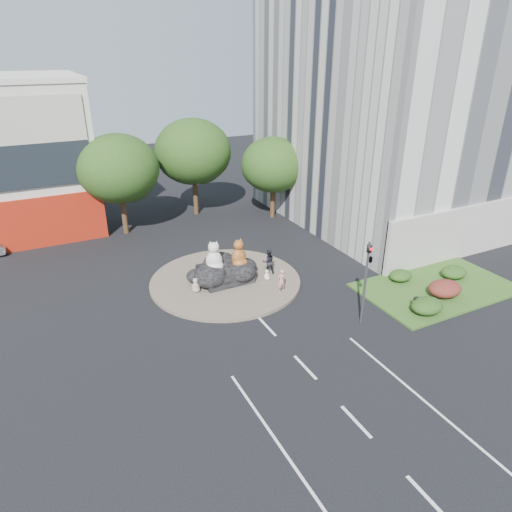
{
  "coord_description": "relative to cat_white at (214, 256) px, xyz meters",
  "views": [
    {
      "loc": [
        -10.27,
        -15.1,
        14.35
      ],
      "look_at": [
        1.77,
        8.96,
        2.0
      ],
      "focal_mm": 32.0,
      "sensor_mm": 36.0,
      "label": 1
    }
  ],
  "objects": [
    {
      "name": "ground",
      "position": [
        0.77,
        -9.93,
        -2.13
      ],
      "size": [
        120.0,
        120.0,
        0.0
      ],
      "primitive_type": "plane",
      "color": "black",
      "rests_on": "ground"
    },
    {
      "name": "roundabout_island",
      "position": [
        0.77,
        0.07,
        -2.03
      ],
      "size": [
        10.0,
        10.0,
        0.2
      ],
      "primitive_type": "cylinder",
      "color": "brown",
      "rests_on": "ground"
    },
    {
      "name": "rock_plinth",
      "position": [
        0.77,
        0.07,
        -1.48
      ],
      "size": [
        3.2,
        2.6,
        0.9
      ],
      "primitive_type": null,
      "color": "black",
      "rests_on": "roundabout_island"
    },
    {
      "name": "office_tower",
      "position": [
        20.77,
        6.07,
        15.37
      ],
      "size": [
        20.0,
        20.0,
        35.0
      ],
      "primitive_type": "cube",
      "color": "silver",
      "rests_on": "ground"
    },
    {
      "name": "grass_verge",
      "position": [
        12.77,
        -6.93,
        -2.07
      ],
      "size": [
        10.0,
        6.0,
        0.12
      ],
      "primitive_type": "cube",
      "color": "#2E4B19",
      "rests_on": "ground"
    },
    {
      "name": "tree_left",
      "position": [
        -3.16,
        12.13,
        3.12
      ],
      "size": [
        6.46,
        6.46,
        8.27
      ],
      "color": "#382314",
      "rests_on": "ground"
    },
    {
      "name": "tree_mid",
      "position": [
        3.84,
        14.13,
        3.43
      ],
      "size": [
        6.84,
        6.84,
        8.76
      ],
      "color": "#382314",
      "rests_on": "ground"
    },
    {
      "name": "tree_right",
      "position": [
        9.84,
        10.13,
        2.5
      ],
      "size": [
        5.7,
        5.7,
        7.3
      ],
      "color": "#382314",
      "rests_on": "ground"
    },
    {
      "name": "hedge_near_green",
      "position": [
        9.77,
        -8.93,
        -1.56
      ],
      "size": [
        2.0,
        1.6,
        0.9
      ],
      "primitive_type": "ellipsoid",
      "color": "#193510",
      "rests_on": "grass_verge"
    },
    {
      "name": "hedge_red",
      "position": [
        12.27,
        -7.93,
        -1.52
      ],
      "size": [
        2.2,
        1.76,
        0.99
      ],
      "primitive_type": "ellipsoid",
      "color": "#51151B",
      "rests_on": "grass_verge"
    },
    {
      "name": "hedge_mid_green",
      "position": [
        14.77,
        -6.43,
        -1.61
      ],
      "size": [
        1.8,
        1.44,
        0.81
      ],
      "primitive_type": "ellipsoid",
      "color": "#193510",
      "rests_on": "grass_verge"
    },
    {
      "name": "hedge_back_green",
      "position": [
        11.27,
        -5.13,
        -1.65
      ],
      "size": [
        1.6,
        1.28,
        0.72
      ],
      "primitive_type": "ellipsoid",
      "color": "#193510",
      "rests_on": "grass_verge"
    },
    {
      "name": "traffic_light",
      "position": [
        5.86,
        -7.94,
        1.49
      ],
      "size": [
        0.44,
        1.24,
        5.0
      ],
      "color": "#595B60",
      "rests_on": "ground"
    },
    {
      "name": "street_lamp",
      "position": [
        13.58,
        -1.93,
        2.42
      ],
      "size": [
        2.34,
        0.22,
        8.06
      ],
      "color": "#595B60",
      "rests_on": "ground"
    },
    {
      "name": "cat_white",
      "position": [
        0.0,
        0.0,
        0.0
      ],
      "size": [
        1.56,
        1.47,
        2.07
      ],
      "primitive_type": null,
      "rotation": [
        0.0,
        0.0,
        -0.39
      ],
      "color": "beige",
      "rests_on": "rock_plinth"
    },
    {
      "name": "cat_tabby",
      "position": [
        1.67,
        -0.18,
        -0.05
      ],
      "size": [
        1.44,
        1.34,
        1.98
      ],
      "primitive_type": null,
      "rotation": [
        0.0,
        0.0,
        0.31
      ],
      "color": "#B07024",
      "rests_on": "rock_plinth"
    },
    {
      "name": "kitten_calico",
      "position": [
        -1.54,
        -0.59,
        -1.45
      ],
      "size": [
        0.75,
        0.72,
        0.98
      ],
      "primitive_type": null,
      "rotation": [
        0.0,
        0.0,
        -0.48
      ],
      "color": "white",
      "rests_on": "roundabout_island"
    },
    {
      "name": "kitten_white",
      "position": [
        3.26,
        -1.13,
        -1.57
      ],
      "size": [
        0.47,
        0.42,
        0.73
      ],
      "primitive_type": null,
      "rotation": [
        0.0,
        0.0,
        0.09
      ],
      "color": "silver",
      "rests_on": "roundabout_island"
    },
    {
      "name": "pedestrian_pink",
      "position": [
        3.29,
        -3.04,
        -1.16
      ],
      "size": [
        0.61,
        0.45,
        1.55
      ],
      "primitive_type": "imported",
      "rotation": [
        0.0,
        0.0,
        3.28
      ],
      "color": "tan",
      "rests_on": "roundabout_island"
    },
    {
      "name": "pedestrian_dark",
      "position": [
        3.78,
        -0.38,
        -1.05
      ],
      "size": [
        0.99,
        0.86,
        1.76
      ],
      "primitive_type": "imported",
      "rotation": [
        0.0,
        0.0,
        2.89
      ],
      "color": "black",
      "rests_on": "roundabout_island"
    },
    {
      "name": "litter_bin",
      "position": [
        9.51,
        -8.42,
        -1.65
      ],
      "size": [
        0.53,
        0.53,
        0.74
      ],
      "primitive_type": "cylinder",
      "rotation": [
        0.0,
        0.0,
        0.01
      ],
      "color": "black",
      "rests_on": "grass_verge"
    }
  ]
}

